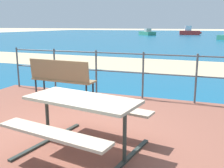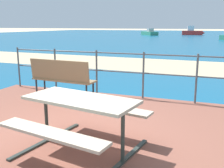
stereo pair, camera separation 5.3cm
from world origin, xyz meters
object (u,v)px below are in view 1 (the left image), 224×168
object	(u,v)px
picnic_table	(82,111)
park_bench	(61,76)
boat_far	(190,32)
boat_mid	(147,33)

from	to	relation	value
picnic_table	park_bench	distance (m)	2.65
picnic_table	boat_far	distance (m)	47.14
boat_far	boat_mid	bearing A→B (deg)	-162.80
boat_mid	boat_far	world-z (taller)	boat_far
boat_mid	boat_far	distance (m)	7.81
park_bench	boat_far	bearing A→B (deg)	-85.44
picnic_table	boat_mid	bearing A→B (deg)	111.41
park_bench	boat_far	distance (m)	44.99
boat_mid	boat_far	size ratio (longest dim) A/B	1.11
boat_mid	picnic_table	bearing A→B (deg)	155.56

